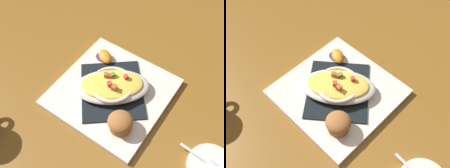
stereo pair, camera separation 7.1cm
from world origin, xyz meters
The scene contains 6 objects.
ground_plane centered at (0.00, 0.00, 0.00)m, with size 2.60×2.60×0.00m, color brown.
square_plate centered at (0.00, 0.00, 0.01)m, with size 0.29×0.29×0.01m, color silver.
folded_napkin centered at (0.00, 0.00, 0.02)m, with size 0.16×0.19×0.00m, color black.
gratin_dish centered at (0.00, 0.00, 0.04)m, with size 0.23×0.21×0.05m.
muffin centered at (0.08, -0.08, 0.04)m, with size 0.06×0.06×0.05m.
orange_garnish centered at (-0.08, 0.08, 0.03)m, with size 0.07×0.06×0.02m.
Camera 2 is at (0.29, -0.30, 0.62)m, focal length 43.75 mm.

